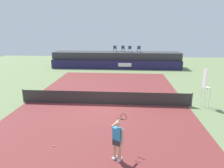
% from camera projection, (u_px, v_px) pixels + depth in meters
% --- Properties ---
extents(ground_plane, '(48.00, 48.00, 0.00)m').
position_uv_depth(ground_plane, '(109.00, 92.00, 17.94)').
color(ground_plane, '#6B7F51').
extents(court_inner, '(12.00, 22.00, 0.00)m').
position_uv_depth(court_inner, '(105.00, 104.00, 15.06)').
color(court_inner, maroon).
rests_on(court_inner, ground).
extents(sponsor_wall, '(18.00, 0.22, 1.20)m').
position_uv_depth(sponsor_wall, '(116.00, 65.00, 27.90)').
color(sponsor_wall, '#231E4C').
rests_on(sponsor_wall, ground).
extents(spectator_platform, '(18.00, 2.80, 2.20)m').
position_uv_depth(spectator_platform, '(116.00, 60.00, 29.50)').
color(spectator_platform, '#38383D').
rests_on(spectator_platform, ground).
extents(spectator_chair_far_left, '(0.47, 0.47, 0.89)m').
position_uv_depth(spectator_chair_far_left, '(115.00, 48.00, 29.21)').
color(spectator_chair_far_left, '#2D3D56').
rests_on(spectator_chair_far_left, spectator_platform).
extents(spectator_chair_left, '(0.47, 0.47, 0.89)m').
position_uv_depth(spectator_chair_left, '(123.00, 48.00, 29.19)').
color(spectator_chair_left, '#2D3D56').
rests_on(spectator_chair_left, spectator_platform).
extents(spectator_chair_center, '(0.44, 0.44, 0.89)m').
position_uv_depth(spectator_chair_center, '(130.00, 49.00, 28.77)').
color(spectator_chair_center, '#2D3D56').
rests_on(spectator_chair_center, spectator_platform).
extents(spectator_chair_right, '(0.46, 0.46, 0.89)m').
position_uv_depth(spectator_chair_right, '(139.00, 49.00, 28.66)').
color(spectator_chair_right, '#2D3D56').
rests_on(spectator_chair_right, spectator_platform).
extents(umpire_chair, '(0.50, 0.50, 2.76)m').
position_uv_depth(umpire_chair, '(205.00, 85.00, 14.12)').
color(umpire_chair, white).
rests_on(umpire_chair, ground).
extents(tennis_net, '(12.40, 0.02, 0.95)m').
position_uv_depth(tennis_net, '(105.00, 98.00, 14.93)').
color(tennis_net, '#2D2D2D').
rests_on(tennis_net, ground).
extents(net_post_near, '(0.10, 0.10, 1.00)m').
position_uv_depth(net_post_near, '(23.00, 96.00, 15.37)').
color(net_post_near, '#4C4C51').
rests_on(net_post_near, ground).
extents(net_post_far, '(0.10, 0.10, 1.00)m').
position_uv_depth(net_post_far, '(192.00, 100.00, 14.48)').
color(net_post_far, '#4C4C51').
rests_on(net_post_far, ground).
extents(tennis_player, '(0.64, 1.26, 1.77)m').
position_uv_depth(tennis_player, '(117.00, 139.00, 8.41)').
color(tennis_player, white).
rests_on(tennis_player, court_inner).
extents(tennis_ball, '(0.07, 0.07, 0.07)m').
position_uv_depth(tennis_ball, '(54.00, 146.00, 9.57)').
color(tennis_ball, '#D8EA33').
rests_on(tennis_ball, court_inner).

